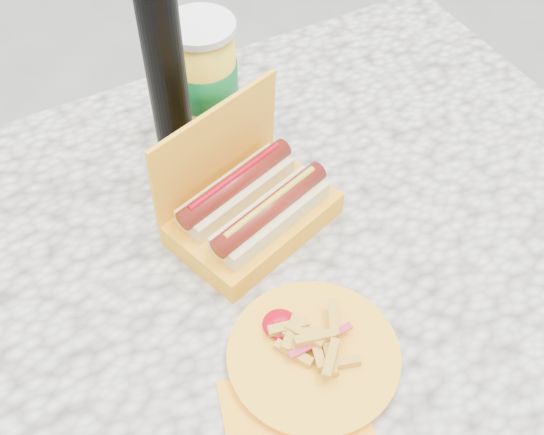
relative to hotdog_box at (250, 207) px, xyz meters
name	(u,v)px	position (x,y,z in m)	size (l,w,h in m)	color
picnic_table	(234,302)	(-0.05, -0.03, -0.15)	(1.20, 0.80, 0.75)	beige
hotdog_box	(250,207)	(0.00, 0.00, 0.00)	(0.24, 0.20, 0.17)	#FFAB1D
fries_plate	(311,360)	(-0.03, -0.22, -0.03)	(0.26, 0.27, 0.04)	#FFA31F
soda_cup	(204,79)	(0.03, 0.21, 0.06)	(0.10, 0.10, 0.19)	yellow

